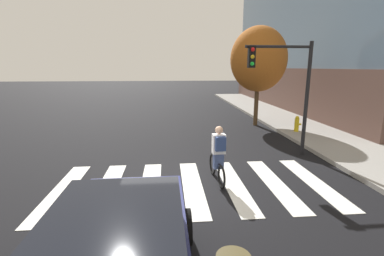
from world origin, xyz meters
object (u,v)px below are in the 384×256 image
cyclist (218,155)px  street_tree_near (258,59)px  fire_hydrant (297,124)px  traffic_light_near (286,79)px

cyclist → street_tree_near: size_ratio=0.31×
cyclist → fire_hydrant: 7.38m
traffic_light_near → fire_hydrant: 4.43m
traffic_light_near → street_tree_near: bearing=82.2°
traffic_light_near → fire_hydrant: traffic_light_near is taller
fire_hydrant → traffic_light_near: bearing=-123.8°
traffic_light_near → street_tree_near: 5.60m
cyclist → traffic_light_near: (2.88, 2.31, 2.02)m
street_tree_near → fire_hydrant: bearing=-60.3°
cyclist → fire_hydrant: bearing=47.5°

